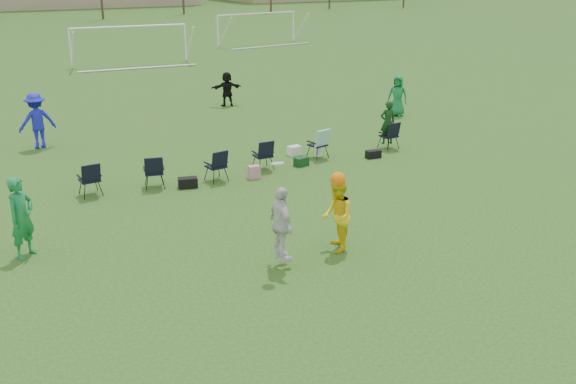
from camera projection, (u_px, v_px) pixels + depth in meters
ground at (376, 284)px, 13.11m from camera, size 260.00×260.00×0.00m
fielder_green_near at (22, 217)px, 14.06m from camera, size 0.80×0.78×1.85m
fielder_blue at (37, 121)px, 22.44m from camera, size 1.36×0.89×1.96m
fielder_green_far at (398, 96)px, 27.28m from camera, size 0.96×1.00×1.72m
fielder_black at (227, 89)px, 29.20m from camera, size 1.49×0.63×1.56m
center_contest at (315, 218)px, 14.01m from camera, size 2.20×1.17×2.39m
sideline_setup at (268, 153)px, 20.34m from camera, size 10.97×1.90×1.68m
goal_mid at (129, 34)px, 40.68m from camera, size 7.40×0.63×2.46m
goal_right at (257, 20)px, 51.07m from camera, size 7.35×1.14×2.46m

